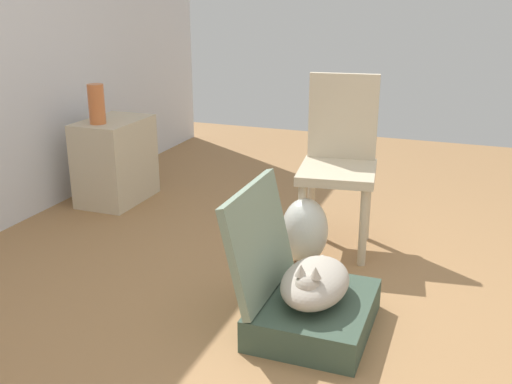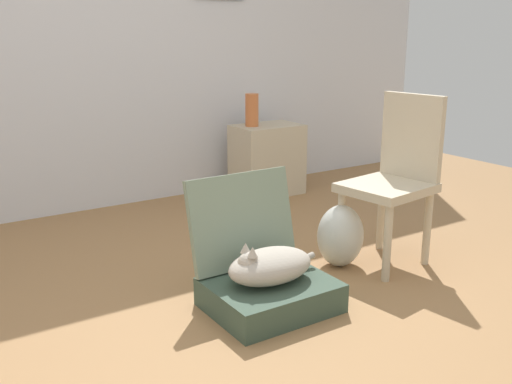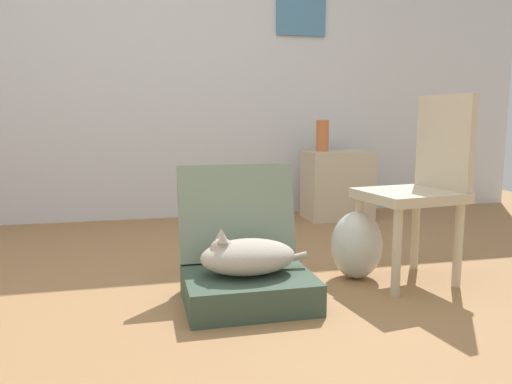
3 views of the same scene
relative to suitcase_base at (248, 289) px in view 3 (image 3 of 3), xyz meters
The scene contains 9 objects.
ground_plane 0.18m from the suitcase_base, 137.91° to the right, with size 7.68×7.68×0.00m, color #9E7247.
wall_back 2.48m from the suitcase_base, 93.28° to the left, with size 6.40×0.15×2.60m.
suitcase_base is the anchor object (origin of this frame).
suitcase_lid 0.40m from the suitcase_base, 90.00° to the left, with size 0.58×0.48×0.04m, color gray.
cat 0.15m from the suitcase_base, behind, with size 0.52×0.28×0.21m.
plastic_bag_white 0.69m from the suitcase_base, 19.71° to the left, with size 0.27×0.25×0.36m, color silver.
side_table 2.10m from the suitcase_base, 56.38° to the left, with size 0.54×0.36×0.57m, color beige.
vase_tall 2.13m from the suitcase_base, 59.85° to the left, with size 0.11×0.11×0.26m, color #CC6B38.
chair 1.05m from the suitcase_base, ahead, with size 0.51×0.47×0.96m.
Camera 3 is at (-0.34, -2.02, 0.85)m, focal length 34.83 mm.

